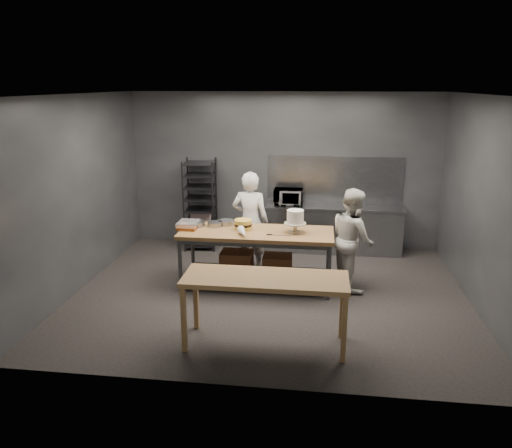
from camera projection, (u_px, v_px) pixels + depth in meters
The scene contains 16 objects.
ground at pixel (270, 293), 7.77m from camera, with size 6.00×6.00×0.00m, color black.
back_wall at pixel (283, 171), 9.74m from camera, with size 6.00×0.04×3.00m, color #4C4F54.
work_table at pixel (255, 252), 7.91m from camera, with size 2.40×0.90×0.92m.
near_counter at pixel (265, 284), 6.04m from camera, with size 2.00×0.70×0.90m.
back_counter at pixel (333, 228), 9.60m from camera, with size 2.60×0.60×0.90m.
splashback_panel at pixel (335, 180), 9.64m from camera, with size 2.60×0.02×0.90m, color slate.
speed_rack at pixel (200, 205), 9.73m from camera, with size 0.66×0.71×1.75m.
chef_behind at pixel (250, 222), 8.52m from camera, with size 0.63×0.42×1.74m, color white.
chef_right at pixel (352, 239), 7.81m from camera, with size 0.78×0.61×1.61m, color silver.
microwave at pixel (288, 197), 9.54m from camera, with size 0.54×0.37×0.30m, color black.
frosted_cake_stand at pixel (295, 218), 7.66m from camera, with size 0.34×0.34×0.36m.
layer_cake at pixel (243, 225), 7.87m from camera, with size 0.27×0.27×0.16m.
cake_pans at pixel (211, 223), 8.09m from camera, with size 0.74×0.41×0.07m.
piping_bag at pixel (243, 233), 7.51m from camera, with size 0.12×0.12×0.38m, color silver.
offset_spatula at pixel (275, 235), 7.59m from camera, with size 0.36×0.02×0.02m.
pastry_clamshells at pixel (188, 225), 7.94m from camera, with size 0.31×0.38×0.11m.
Camera 1 is at (0.70, -7.14, 3.16)m, focal length 35.00 mm.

